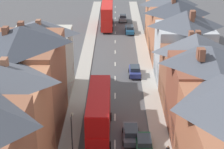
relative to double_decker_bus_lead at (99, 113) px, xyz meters
The scene contains 13 objects.
pavement_left 18.54m from the double_decker_bus_lead, 100.34° to the left, with size 2.20×104.00×0.14m, color #A8A399.
pavement_right 19.51m from the double_decker_bus_lead, 69.04° to the left, with size 2.20×104.00×0.14m, color #A8A399.
centre_line_dashes 16.39m from the double_decker_bus_lead, 83.57° to the left, with size 0.14×97.80×0.01m.
terrace_row_left 12.13m from the double_decker_bus_lead, 135.64° to the right, with size 8.00×47.56×13.83m.
terrace_row_right 12.40m from the double_decker_bus_lead, ahead, with size 8.00×72.05×12.53m.
double_decker_bus_lead is the anchor object (origin of this frame).
double_decker_bus_mid_street 44.13m from the double_decker_bus_lead, 90.00° to the left, with size 2.74×10.80×5.30m.
car_near_blue 17.96m from the double_decker_bus_lead, 74.04° to the left, with size 1.90×4.04×1.64m.
car_near_silver 6.14m from the double_decker_bus_lead, 32.43° to the right, with size 1.90×4.07×1.69m.
car_mid_black 40.24m from the double_decker_bus_lead, 82.98° to the left, with size 1.90×4.60×1.63m.
car_far_grey 4.24m from the double_decker_bus_lead, 14.14° to the right, with size 1.90×4.41×1.57m.
car_parked_right_b 49.44m from the double_decker_bus_lead, 85.81° to the left, with size 1.90×4.05×1.62m.
street_lamp 5.95m from the double_decker_bus_lead, 114.27° to the right, with size 0.20×1.12×5.50m.
Camera 1 is at (-0.03, -16.95, 23.60)m, focal length 60.00 mm.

